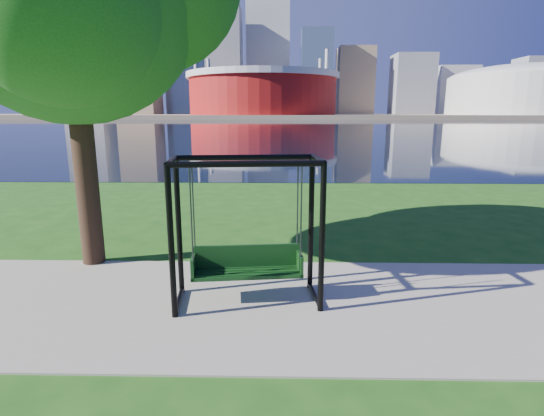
{
  "coord_description": "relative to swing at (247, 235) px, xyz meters",
  "views": [
    {
      "loc": [
        0.41,
        -7.03,
        3.13
      ],
      "look_at": [
        0.26,
        0.0,
        1.54
      ],
      "focal_mm": 28.0,
      "sensor_mm": 36.0,
      "label": 1
    }
  ],
  "objects": [
    {
      "name": "far_bank",
      "position": [
        0.15,
        306.38,
        -0.18
      ],
      "size": [
        900.0,
        228.0,
        2.0
      ],
      "primitive_type": "cube",
      "color": "#937F60",
      "rests_on": "ground"
    },
    {
      "name": "ground",
      "position": [
        0.15,
        0.38,
        -1.18
      ],
      "size": [
        900.0,
        900.0,
        0.0
      ],
      "primitive_type": "plane",
      "color": "#1E5114",
      "rests_on": "ground"
    },
    {
      "name": "path",
      "position": [
        0.15,
        -0.12,
        -1.17
      ],
      "size": [
        120.0,
        4.0,
        0.03
      ],
      "primitive_type": "cube",
      "color": "#9E937F",
      "rests_on": "ground"
    },
    {
      "name": "skyline",
      "position": [
        -4.12,
        319.77,
        34.71
      ],
      "size": [
        392.0,
        66.0,
        96.5
      ],
      "color": "gray",
      "rests_on": "far_bank"
    },
    {
      "name": "river",
      "position": [
        0.15,
        102.38,
        -1.17
      ],
      "size": [
        900.0,
        180.0,
        0.02
      ],
      "primitive_type": "cube",
      "color": "black",
      "rests_on": "ground"
    },
    {
      "name": "swing",
      "position": [
        0.0,
        0.0,
        0.0
      ],
      "size": [
        2.49,
        1.3,
        2.44
      ],
      "rotation": [
        0.0,
        0.0,
        0.11
      ],
      "color": "black",
      "rests_on": "ground"
    },
    {
      "name": "stadium",
      "position": [
        -9.85,
        235.38,
        13.05
      ],
      "size": [
        83.0,
        83.0,
        32.0
      ],
      "color": "maroon",
      "rests_on": "far_bank"
    },
    {
      "name": "arena",
      "position": [
        135.15,
        235.38,
        14.69
      ],
      "size": [
        84.0,
        84.0,
        26.56
      ],
      "color": "beige",
      "rests_on": "far_bank"
    }
  ]
}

